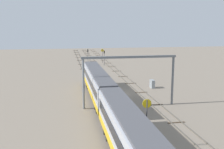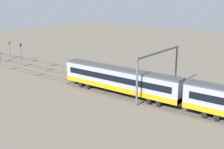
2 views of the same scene
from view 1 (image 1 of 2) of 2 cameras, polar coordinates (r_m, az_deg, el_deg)
The scene contains 10 objects.
ground_plane at distance 50.17m, azimuth 1.50°, elevation -4.11°, with size 203.19×203.19×0.00m, color gray.
track_near_foreground at distance 51.19m, azimuth 6.29°, elevation -3.79°, with size 187.19×2.40×0.16m.
track_second_near at distance 50.15m, azimuth 1.50°, elevation -4.03°, with size 187.19×2.40×0.16m.
track_with_train at distance 49.49m, azimuth -3.45°, elevation -4.25°, with size 187.19×2.40×0.16m.
overhead_gantry at distance 41.21m, azimuth 3.77°, elevation 1.05°, with size 0.40×14.90×8.04m.
speed_sign_near_foreground at distance 90.24m, azimuth -2.07°, elevation 4.45°, with size 0.14×0.95×4.79m.
speed_sign_mid_trackside at distance 27.64m, azimuth 7.44°, elevation -9.01°, with size 0.14×0.93×5.33m.
signal_light_trackside_approach at distance 86.62m, azimuth -5.19°, elevation 4.24°, with size 0.31×0.32×5.04m.
signal_light_trackside_departure at distance 84.91m, azimuth -1.68°, elevation 4.02°, with size 0.31×0.32×4.73m.
relay_cabinet at distance 55.10m, azimuth 8.62°, elevation -2.01°, with size 1.59×0.69×1.67m.
Camera 1 is at (-47.55, 9.84, 12.65)m, focal length 42.64 mm.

